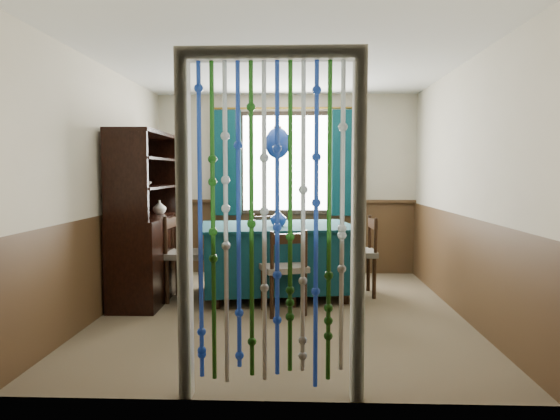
{
  "coord_description": "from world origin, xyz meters",
  "views": [
    {
      "loc": [
        0.17,
        -5.01,
        1.43
      ],
      "look_at": [
        -0.03,
        0.47,
        1.01
      ],
      "focal_mm": 32.0,
      "sensor_mm": 36.0,
      "label": 1
    }
  ],
  "objects_px": {
    "vase_table": "(278,218)",
    "bowl_shelf": "(142,184)",
    "dining_table": "(278,255)",
    "chair_far": "(270,247)",
    "vase_sideboard": "(159,206)",
    "chair_near": "(284,269)",
    "chair_right": "(359,253)",
    "sideboard": "(147,242)",
    "pendant_lamp": "(278,143)",
    "chair_left": "(185,255)"
  },
  "relations": [
    {
      "from": "vase_table",
      "to": "bowl_shelf",
      "type": "xyz_separation_m",
      "value": [
        -1.42,
        -0.39,
        0.39
      ]
    },
    {
      "from": "dining_table",
      "to": "vase_table",
      "type": "xyz_separation_m",
      "value": [
        0.01,
        -0.1,
        0.44
      ]
    },
    {
      "from": "chair_far",
      "to": "vase_sideboard",
      "type": "relative_size",
      "value": 4.94
    },
    {
      "from": "chair_near",
      "to": "chair_right",
      "type": "xyz_separation_m",
      "value": [
        0.84,
        0.82,
        0.03
      ]
    },
    {
      "from": "sideboard",
      "to": "pendant_lamp",
      "type": "height_order",
      "value": "pendant_lamp"
    },
    {
      "from": "vase_sideboard",
      "to": "sideboard",
      "type": "bearing_deg",
      "value": -100.95
    },
    {
      "from": "dining_table",
      "to": "chair_near",
      "type": "xyz_separation_m",
      "value": [
        0.1,
        -0.71,
        -0.02
      ]
    },
    {
      "from": "dining_table",
      "to": "sideboard",
      "type": "distance_m",
      "value": 1.48
    },
    {
      "from": "dining_table",
      "to": "chair_far",
      "type": "height_order",
      "value": "chair_far"
    },
    {
      "from": "bowl_shelf",
      "to": "chair_left",
      "type": "bearing_deg",
      "value": 37.29
    },
    {
      "from": "vase_sideboard",
      "to": "pendant_lamp",
      "type": "bearing_deg",
      "value": -6.64
    },
    {
      "from": "chair_right",
      "to": "vase_table",
      "type": "bearing_deg",
      "value": 99.93
    },
    {
      "from": "chair_near",
      "to": "chair_far",
      "type": "xyz_separation_m",
      "value": [
        -0.22,
        1.4,
        0.01
      ]
    },
    {
      "from": "chair_near",
      "to": "vase_table",
      "type": "distance_m",
      "value": 0.77
    },
    {
      "from": "chair_left",
      "to": "chair_near",
      "type": "bearing_deg",
      "value": 67.93
    },
    {
      "from": "dining_table",
      "to": "vase_table",
      "type": "bearing_deg",
      "value": -92.3
    },
    {
      "from": "pendant_lamp",
      "to": "chair_near",
      "type": "bearing_deg",
      "value": -82.13
    },
    {
      "from": "sideboard",
      "to": "vase_sideboard",
      "type": "bearing_deg",
      "value": 78.07
    },
    {
      "from": "chair_near",
      "to": "chair_right",
      "type": "distance_m",
      "value": 1.17
    },
    {
      "from": "chair_left",
      "to": "vase_sideboard",
      "type": "height_order",
      "value": "vase_sideboard"
    },
    {
      "from": "chair_left",
      "to": "vase_table",
      "type": "bearing_deg",
      "value": 98.12
    },
    {
      "from": "chair_far",
      "to": "vase_table",
      "type": "bearing_deg",
      "value": 77.99
    },
    {
      "from": "chair_near",
      "to": "bowl_shelf",
      "type": "distance_m",
      "value": 1.74
    },
    {
      "from": "chair_far",
      "to": "chair_right",
      "type": "xyz_separation_m",
      "value": [
        1.07,
        -0.58,
        0.02
      ]
    },
    {
      "from": "chair_near",
      "to": "chair_far",
      "type": "relative_size",
      "value": 0.97
    },
    {
      "from": "chair_near",
      "to": "chair_left",
      "type": "bearing_deg",
      "value": 135.7
    },
    {
      "from": "pendant_lamp",
      "to": "vase_table",
      "type": "xyz_separation_m",
      "value": [
        0.01,
        -0.1,
        -0.84
      ]
    },
    {
      "from": "chair_left",
      "to": "chair_far",
      "type": "bearing_deg",
      "value": 137.1
    },
    {
      "from": "pendant_lamp",
      "to": "sideboard",
      "type": "bearing_deg",
      "value": -174.23
    },
    {
      "from": "chair_right",
      "to": "vase_table",
      "type": "xyz_separation_m",
      "value": [
        -0.93,
        -0.2,
        0.43
      ]
    },
    {
      "from": "chair_right",
      "to": "pendant_lamp",
      "type": "height_order",
      "value": "pendant_lamp"
    },
    {
      "from": "pendant_lamp",
      "to": "chair_right",
      "type": "bearing_deg",
      "value": 6.35
    },
    {
      "from": "chair_far",
      "to": "vase_sideboard",
      "type": "xyz_separation_m",
      "value": [
        -1.28,
        -0.52,
        0.55
      ]
    },
    {
      "from": "bowl_shelf",
      "to": "chair_right",
      "type": "bearing_deg",
      "value": 14.22
    },
    {
      "from": "pendant_lamp",
      "to": "bowl_shelf",
      "type": "distance_m",
      "value": 1.56
    },
    {
      "from": "chair_far",
      "to": "chair_left",
      "type": "relative_size",
      "value": 0.93
    },
    {
      "from": "dining_table",
      "to": "chair_far",
      "type": "distance_m",
      "value": 0.7
    },
    {
      "from": "vase_table",
      "to": "vase_sideboard",
      "type": "xyz_separation_m",
      "value": [
        -1.42,
        0.26,
        0.11
      ]
    },
    {
      "from": "dining_table",
      "to": "chair_right",
      "type": "height_order",
      "value": "chair_right"
    },
    {
      "from": "vase_table",
      "to": "bowl_shelf",
      "type": "height_order",
      "value": "bowl_shelf"
    },
    {
      "from": "bowl_shelf",
      "to": "vase_sideboard",
      "type": "xyz_separation_m",
      "value": [
        0.0,
        0.65,
        -0.28
      ]
    },
    {
      "from": "chair_near",
      "to": "vase_sideboard",
      "type": "bearing_deg",
      "value": 130.18
    },
    {
      "from": "vase_sideboard",
      "to": "chair_left",
      "type": "bearing_deg",
      "value": -43.15
    },
    {
      "from": "vase_sideboard",
      "to": "dining_table",
      "type": "bearing_deg",
      "value": -6.64
    },
    {
      "from": "chair_left",
      "to": "vase_table",
      "type": "height_order",
      "value": "vase_table"
    },
    {
      "from": "dining_table",
      "to": "vase_table",
      "type": "height_order",
      "value": "vase_table"
    },
    {
      "from": "dining_table",
      "to": "chair_left",
      "type": "distance_m",
      "value": 1.04
    },
    {
      "from": "chair_near",
      "to": "chair_right",
      "type": "relative_size",
      "value": 0.94
    },
    {
      "from": "chair_near",
      "to": "vase_sideboard",
      "type": "height_order",
      "value": "vase_sideboard"
    },
    {
      "from": "chair_far",
      "to": "pendant_lamp",
      "type": "height_order",
      "value": "pendant_lamp"
    }
  ]
}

